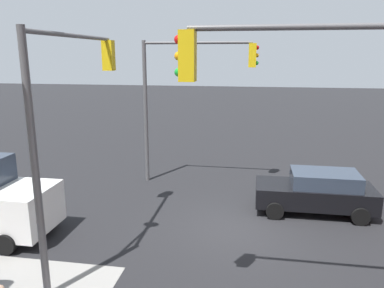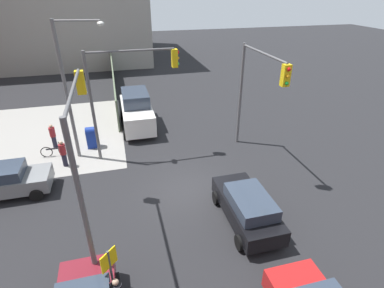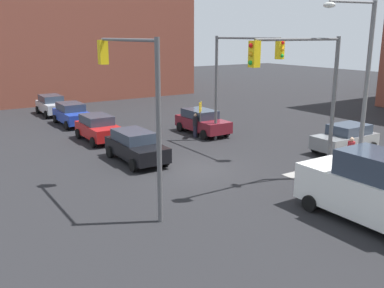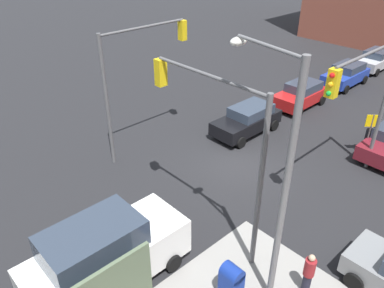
{
  "view_description": "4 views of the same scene",
  "coord_description": "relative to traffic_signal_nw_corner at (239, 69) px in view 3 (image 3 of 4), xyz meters",
  "views": [
    {
      "loc": [
        -0.42,
        12.03,
        5.88
      ],
      "look_at": [
        1.76,
        -1.05,
        2.71
      ],
      "focal_mm": 35.0,
      "sensor_mm": 36.0,
      "label": 1
    },
    {
      "loc": [
        -12.26,
        3.06,
        9.54
      ],
      "look_at": [
        0.81,
        -0.36,
        2.29
      ],
      "focal_mm": 28.0,
      "sensor_mm": 36.0,
      "label": 2
    },
    {
      "loc": [
        17.13,
        -11.33,
        6.57
      ],
      "look_at": [
        1.55,
        -1.23,
        1.81
      ],
      "focal_mm": 40.0,
      "sensor_mm": 36.0,
      "label": 3
    },
    {
      "loc": [
        12.53,
        9.98,
        10.44
      ],
      "look_at": [
        2.53,
        -0.76,
        1.86
      ],
      "focal_mm": 35.0,
      "sensor_mm": 36.0,
      "label": 4
    }
  ],
  "objects": [
    {
      "name": "pedestrian_crossing",
      "position": [
        6.48,
        2.0,
        -3.8
      ],
      "size": [
        0.36,
        0.36,
        1.65
      ],
      "rotation": [
        0.0,
        0.0,
        3.74
      ],
      "color": "maroon",
      "rests_on": "ground"
    },
    {
      "name": "hatchback_red",
      "position": [
        -6.04,
        -6.41,
        -3.81
      ],
      "size": [
        4.01,
        2.02,
        1.62
      ],
      "color": "#B21919",
      "rests_on": "ground"
    },
    {
      "name": "traffic_signal_se_corner",
      "position": [
        4.84,
        -9.0,
        -0.04
      ],
      "size": [
        5.14,
        0.36,
        6.5
      ],
      "color": "#59595B",
      "rests_on": "ground"
    },
    {
      "name": "bicycle_at_crosswalk",
      "position": [
        -4.52,
        1.5,
        -4.3
      ],
      "size": [
        1.75,
        0.05,
        0.97
      ],
      "color": "black",
      "rests_on": "ground"
    },
    {
      "name": "hatchback_gray",
      "position": [
        4.31,
        4.41,
        -3.81
      ],
      "size": [
        2.02,
        3.88,
        1.62
      ],
      "color": "slate",
      "rests_on": "ground"
    },
    {
      "name": "bicycle_leaning_on_fence",
      "position": [
        7.88,
        2.7,
        -4.3
      ],
      "size": [
        0.05,
        1.75,
        0.97
      ],
      "color": "black",
      "rests_on": "ground"
    },
    {
      "name": "traffic_signal_nw_corner",
      "position": [
        0.0,
        0.0,
        0.0
      ],
      "size": [
        5.78,
        0.36,
        6.5
      ],
      "color": "#59595B",
      "rests_on": "ground"
    },
    {
      "name": "street_lamp_corner",
      "position": [
        7.41,
        0.94,
        0.05
      ],
      "size": [
        0.84,
        2.63,
        8.0
      ],
      "color": "slate",
      "rests_on": "ground"
    },
    {
      "name": "coupe_maroon",
      "position": [
        -4.17,
        0.26,
        -3.8
      ],
      "size": [
        4.34,
        2.02,
        1.62
      ],
      "color": "maroon",
      "rests_on": "ground"
    },
    {
      "name": "hatchback_blue",
      "position": [
        -11.83,
        -6.25,
        -3.81
      ],
      "size": [
        4.22,
        2.02,
        1.62
      ],
      "color": "#1E389E",
      "rests_on": "ground"
    },
    {
      "name": "warning_sign_two_way",
      "position": [
        -3.12,
        -0.58,
        -3.01
      ],
      "size": [
        0.48,
        0.48,
        2.4
      ],
      "color": "#4C4C4C",
      "rests_on": "ground"
    },
    {
      "name": "mailbox_blue",
      "position": [
        8.48,
        0.5,
        -3.89
      ],
      "size": [
        0.56,
        0.64,
        1.43
      ],
      "color": "navy",
      "rests_on": "ground"
    },
    {
      "name": "ground_plane",
      "position": [
        2.28,
        -4.5,
        -4.65
      ],
      "size": [
        120.0,
        120.0,
        0.0
      ],
      "primitive_type": "plane",
      "color": "black"
    },
    {
      "name": "pedestrian_walking_north",
      "position": [
        -3.52,
        -0.7,
        -3.83
      ],
      "size": [
        0.36,
        0.36,
        1.58
      ],
      "rotation": [
        0.0,
        0.0,
        6.27
      ],
      "color": "black",
      "rests_on": "ground"
    },
    {
      "name": "hatchback_black",
      "position": [
        -0.61,
        -6.41,
        -3.8
      ],
      "size": [
        4.36,
        2.02,
        1.62
      ],
      "color": "black",
      "rests_on": "ground"
    },
    {
      "name": "building_brick_west",
      "position": [
        -29.72,
        -2.89,
        4.28
      ],
      "size": [
        16.0,
        28.0,
        17.87
      ],
      "color": "brown",
      "rests_on": "ground"
    },
    {
      "name": "traffic_signal_ne_corner",
      "position": [
        6.78,
        -1.96,
        -0.04
      ],
      "size": [
        0.36,
        5.17,
        6.5
      ],
      "color": "#59595B",
      "rests_on": "ground"
    },
    {
      "name": "van_white_delivery",
      "position": [
        11.01,
        -2.7,
        -3.37
      ],
      "size": [
        5.4,
        2.32,
        2.62
      ],
      "color": "white",
      "rests_on": "ground"
    },
    {
      "name": "sedan_silver",
      "position": [
        -16.95,
        -6.32,
        -3.81
      ],
      "size": [
        4.06,
        2.02,
        1.62
      ],
      "color": "#B7BABF",
      "rests_on": "ground"
    }
  ]
}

